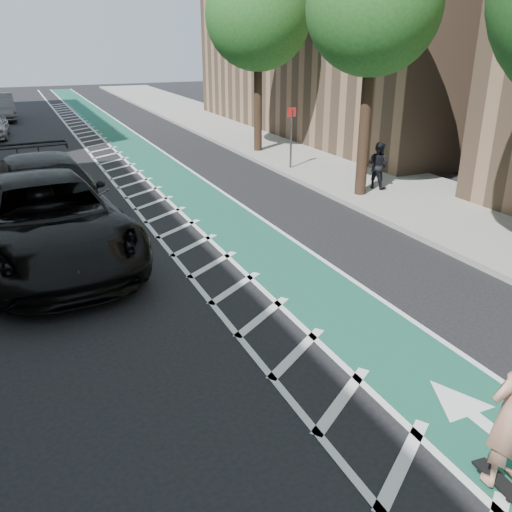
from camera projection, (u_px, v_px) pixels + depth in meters
ground at (213, 374)px, 8.56m from camera, size 120.00×120.00×0.00m
bike_lane at (196, 196)px, 18.16m from camera, size 2.00×90.00×0.01m
buffer_strip at (152, 201)px, 17.59m from camera, size 1.40×90.00×0.01m
sidewalk_right at (359, 176)px, 20.59m from camera, size 5.00×90.00×0.15m
curb_right at (302, 182)px, 19.66m from camera, size 0.12×90.00×0.16m
tree_r_c at (366, 8)px, 16.16m from camera, size 4.20×4.20×7.90m
tree_r_d at (256, 17)px, 22.94m from camera, size 4.20×4.20×7.90m
sign_post at (291, 137)px, 21.09m from camera, size 0.35×0.08×2.47m
skateboard at (499, 481)px, 6.39m from camera, size 0.26×0.73×0.10m
suv_near at (48, 220)px, 12.61m from camera, size 3.87×7.41×1.99m
suv_far at (48, 198)px, 14.36m from camera, size 3.31×7.07×1.99m
pedestrian at (378, 165)px, 18.33m from camera, size 0.84×0.93×1.57m
barrel_b at (35, 174)px, 19.49m from camera, size 0.58×0.58×0.80m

